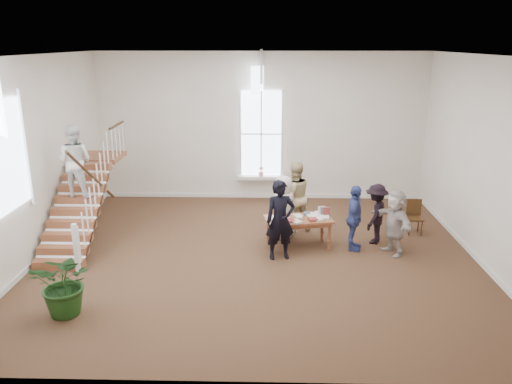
{
  "coord_description": "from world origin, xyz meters",
  "views": [
    {
      "loc": [
        0.22,
        -10.67,
        4.79
      ],
      "look_at": [
        -0.06,
        0.4,
        1.42
      ],
      "focal_mm": 35.0,
      "sensor_mm": 36.0,
      "label": 1
    }
  ],
  "objects_px": {
    "woman_cluster_a": "(354,218)",
    "woman_cluster_b": "(376,214)",
    "police_officer": "(280,220)",
    "person_yellow": "(294,197)",
    "library_table": "(299,221)",
    "woman_cluster_c": "(395,222)",
    "elderly_woman": "(283,207)",
    "floor_plant": "(66,283)",
    "side_chair": "(414,215)"
  },
  "relations": [
    {
      "from": "police_officer",
      "to": "elderly_woman",
      "type": "bearing_deg",
      "value": 72.26
    },
    {
      "from": "elderly_woman",
      "to": "floor_plant",
      "type": "xyz_separation_m",
      "value": [
        -4.0,
        -3.81,
        -0.19
      ]
    },
    {
      "from": "police_officer",
      "to": "elderly_woman",
      "type": "distance_m",
      "value": 1.26
    },
    {
      "from": "library_table",
      "to": "police_officer",
      "type": "height_order",
      "value": "police_officer"
    },
    {
      "from": "woman_cluster_c",
      "to": "elderly_woman",
      "type": "bearing_deg",
      "value": -131.9
    },
    {
      "from": "person_yellow",
      "to": "woman_cluster_c",
      "type": "xyz_separation_m",
      "value": [
        2.25,
        -1.42,
        -0.16
      ]
    },
    {
      "from": "side_chair",
      "to": "elderly_woman",
      "type": "bearing_deg",
      "value": -172.05
    },
    {
      "from": "police_officer",
      "to": "elderly_woman",
      "type": "relative_size",
      "value": 1.14
    },
    {
      "from": "floor_plant",
      "to": "side_chair",
      "type": "bearing_deg",
      "value": 29.79
    },
    {
      "from": "woman_cluster_c",
      "to": "side_chair",
      "type": "distance_m",
      "value": 1.62
    },
    {
      "from": "library_table",
      "to": "elderly_woman",
      "type": "xyz_separation_m",
      "value": [
        -0.37,
        0.6,
        0.15
      ]
    },
    {
      "from": "side_chair",
      "to": "police_officer",
      "type": "bearing_deg",
      "value": -153.61
    },
    {
      "from": "woman_cluster_c",
      "to": "side_chair",
      "type": "bearing_deg",
      "value": 125.88
    },
    {
      "from": "police_officer",
      "to": "person_yellow",
      "type": "relative_size",
      "value": 0.99
    },
    {
      "from": "woman_cluster_b",
      "to": "elderly_woman",
      "type": "bearing_deg",
      "value": -69.92
    },
    {
      "from": "woman_cluster_b",
      "to": "woman_cluster_c",
      "type": "relative_size",
      "value": 0.97
    },
    {
      "from": "elderly_woman",
      "to": "floor_plant",
      "type": "distance_m",
      "value": 5.53
    },
    {
      "from": "library_table",
      "to": "woman_cluster_c",
      "type": "distance_m",
      "value": 2.21
    },
    {
      "from": "woman_cluster_b",
      "to": "side_chair",
      "type": "distance_m",
      "value": 1.37
    },
    {
      "from": "police_officer",
      "to": "side_chair",
      "type": "relative_size",
      "value": 2.09
    },
    {
      "from": "woman_cluster_b",
      "to": "library_table",
      "type": "bearing_deg",
      "value": -53.01
    },
    {
      "from": "police_officer",
      "to": "person_yellow",
      "type": "height_order",
      "value": "person_yellow"
    },
    {
      "from": "woman_cluster_a",
      "to": "woman_cluster_b",
      "type": "bearing_deg",
      "value": -40.11
    },
    {
      "from": "floor_plant",
      "to": "woman_cluster_c",
      "type": "bearing_deg",
      "value": 23.77
    },
    {
      "from": "woman_cluster_c",
      "to": "person_yellow",
      "type": "bearing_deg",
      "value": -144.31
    },
    {
      "from": "person_yellow",
      "to": "woman_cluster_b",
      "type": "relative_size",
      "value": 1.24
    },
    {
      "from": "police_officer",
      "to": "floor_plant",
      "type": "height_order",
      "value": "police_officer"
    },
    {
      "from": "person_yellow",
      "to": "woman_cluster_b",
      "type": "bearing_deg",
      "value": 139.49
    },
    {
      "from": "police_officer",
      "to": "floor_plant",
      "type": "distance_m",
      "value": 4.68
    },
    {
      "from": "side_chair",
      "to": "woman_cluster_c",
      "type": "bearing_deg",
      "value": -121.36
    },
    {
      "from": "woman_cluster_a",
      "to": "elderly_woman",
      "type": "bearing_deg",
      "value": 79.37
    },
    {
      "from": "elderly_woman",
      "to": "library_table",
      "type": "bearing_deg",
      "value": 89.9
    },
    {
      "from": "elderly_woman",
      "to": "side_chair",
      "type": "height_order",
      "value": "elderly_woman"
    },
    {
      "from": "woman_cluster_a",
      "to": "woman_cluster_b",
      "type": "relative_size",
      "value": 1.06
    },
    {
      "from": "police_officer",
      "to": "person_yellow",
      "type": "bearing_deg",
      "value": 63.96
    },
    {
      "from": "woman_cluster_b",
      "to": "person_yellow",
      "type": "bearing_deg",
      "value": -84.63
    },
    {
      "from": "person_yellow",
      "to": "floor_plant",
      "type": "distance_m",
      "value": 6.1
    },
    {
      "from": "police_officer",
      "to": "person_yellow",
      "type": "distance_m",
      "value": 1.8
    },
    {
      "from": "woman_cluster_a",
      "to": "side_chair",
      "type": "bearing_deg",
      "value": -43.61
    },
    {
      "from": "person_yellow",
      "to": "woman_cluster_c",
      "type": "height_order",
      "value": "person_yellow"
    },
    {
      "from": "elderly_woman",
      "to": "person_yellow",
      "type": "distance_m",
      "value": 0.59
    },
    {
      "from": "woman_cluster_a",
      "to": "floor_plant",
      "type": "relative_size",
      "value": 1.29
    },
    {
      "from": "library_table",
      "to": "floor_plant",
      "type": "xyz_separation_m",
      "value": [
        -4.37,
        -3.2,
        -0.04
      ]
    },
    {
      "from": "side_chair",
      "to": "woman_cluster_b",
      "type": "bearing_deg",
      "value": -147.83
    },
    {
      "from": "person_yellow",
      "to": "woman_cluster_a",
      "type": "height_order",
      "value": "person_yellow"
    },
    {
      "from": "woman_cluster_a",
      "to": "side_chair",
      "type": "height_order",
      "value": "woman_cluster_a"
    },
    {
      "from": "police_officer",
      "to": "woman_cluster_b",
      "type": "height_order",
      "value": "police_officer"
    },
    {
      "from": "person_yellow",
      "to": "police_officer",
      "type": "bearing_deg",
      "value": 58.23
    },
    {
      "from": "person_yellow",
      "to": "elderly_woman",
      "type": "bearing_deg",
      "value": 40.14
    },
    {
      "from": "library_table",
      "to": "police_officer",
      "type": "relative_size",
      "value": 0.92
    }
  ]
}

